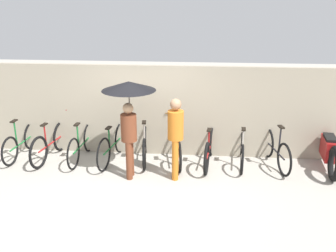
# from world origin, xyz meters

# --- Properties ---
(ground_plane) EXTENTS (30.00, 30.00, 0.00)m
(ground_plane) POSITION_xyz_m (0.00, 0.00, 0.00)
(ground_plane) COLOR #9E998E
(back_wall) EXTENTS (14.95, 0.12, 2.12)m
(back_wall) POSITION_xyz_m (0.00, 1.86, 1.06)
(back_wall) COLOR gray
(back_wall) RESTS_ON ground
(parked_bicycle_0) EXTENTS (0.44, 1.63, 1.09)m
(parked_bicycle_0) POSITION_xyz_m (-2.91, 1.38, 0.36)
(parked_bicycle_0) COLOR black
(parked_bicycle_0) RESTS_ON ground
(parked_bicycle_1) EXTENTS (0.44, 1.74, 1.05)m
(parked_bicycle_1) POSITION_xyz_m (-2.18, 1.33, 0.38)
(parked_bicycle_1) COLOR black
(parked_bicycle_1) RESTS_ON ground
(parked_bicycle_2) EXTENTS (0.44, 1.72, 1.07)m
(parked_bicycle_2) POSITION_xyz_m (-1.46, 1.36, 0.38)
(parked_bicycle_2) COLOR black
(parked_bicycle_2) RESTS_ON ground
(parked_bicycle_3) EXTENTS (0.44, 1.79, 0.98)m
(parked_bicycle_3) POSITION_xyz_m (-0.73, 1.34, 0.39)
(parked_bicycle_3) COLOR black
(parked_bicycle_3) RESTS_ON ground
(parked_bicycle_4) EXTENTS (0.44, 1.66, 1.06)m
(parked_bicycle_4) POSITION_xyz_m (-0.00, 1.41, 0.37)
(parked_bicycle_4) COLOR black
(parked_bicycle_4) RESTS_ON ground
(parked_bicycle_5) EXTENTS (0.46, 1.66, 1.05)m
(parked_bicycle_5) POSITION_xyz_m (0.73, 1.34, 0.38)
(parked_bicycle_5) COLOR black
(parked_bicycle_5) RESTS_ON ground
(parked_bicycle_6) EXTENTS (0.44, 1.75, 1.06)m
(parked_bicycle_6) POSITION_xyz_m (1.46, 1.34, 0.37)
(parked_bicycle_6) COLOR black
(parked_bicycle_6) RESTS_ON ground
(parked_bicycle_7) EXTENTS (0.44, 1.69, 1.05)m
(parked_bicycle_7) POSITION_xyz_m (2.18, 1.42, 0.35)
(parked_bicycle_7) COLOR black
(parked_bicycle_7) RESTS_ON ground
(parked_bicycle_8) EXTENTS (0.50, 1.68, 1.01)m
(parked_bicycle_8) POSITION_xyz_m (2.91, 1.39, 0.38)
(parked_bicycle_8) COLOR black
(parked_bicycle_8) RESTS_ON ground
(pedestrian_leading) EXTENTS (1.08, 1.08, 2.00)m
(pedestrian_leading) POSITION_xyz_m (-0.19, 0.65, 1.61)
(pedestrian_leading) COLOR brown
(pedestrian_leading) RESTS_ON ground
(pedestrian_center) EXTENTS (0.32, 0.32, 1.70)m
(pedestrian_center) POSITION_xyz_m (0.75, 0.60, 1.00)
(pedestrian_center) COLOR #C66B1E
(pedestrian_center) RESTS_ON ground
(motorcycle) EXTENTS (0.58, 1.99, 0.93)m
(motorcycle) POSITION_xyz_m (4.04, 1.39, 0.41)
(motorcycle) COLOR black
(motorcycle) RESTS_ON ground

